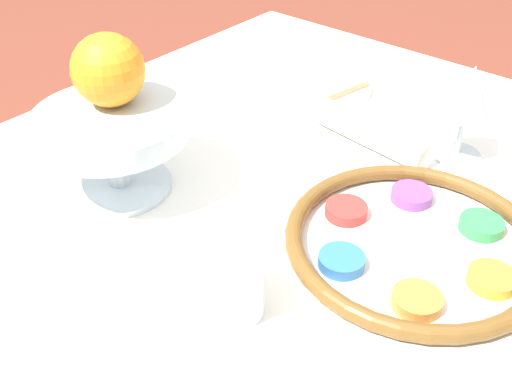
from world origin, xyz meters
name	(u,v)px	position (x,y,z in m)	size (l,w,h in m)	color
seder_plate	(414,244)	(-0.06, 0.03, 0.78)	(0.29, 0.29, 0.03)	silver
wine_glass	(469,96)	(-0.01, -0.20, 0.86)	(0.07, 0.07, 0.14)	silver
fruit_stand	(112,133)	(0.29, 0.16, 0.85)	(0.19, 0.19, 0.11)	silver
orange_fruit	(108,70)	(0.31, 0.14, 0.92)	(0.09, 0.09, 0.09)	orange
bread_plate	(318,84)	(0.26, -0.25, 0.78)	(0.18, 0.18, 0.02)	silver
napkin_roll	(371,133)	(0.10, -0.14, 0.79)	(0.19, 0.06, 0.04)	white
cup_near	(233,286)	(0.03, 0.22, 0.80)	(0.06, 0.06, 0.06)	silver
spoon	(390,135)	(0.09, -0.18, 0.77)	(0.16, 0.03, 0.01)	silver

